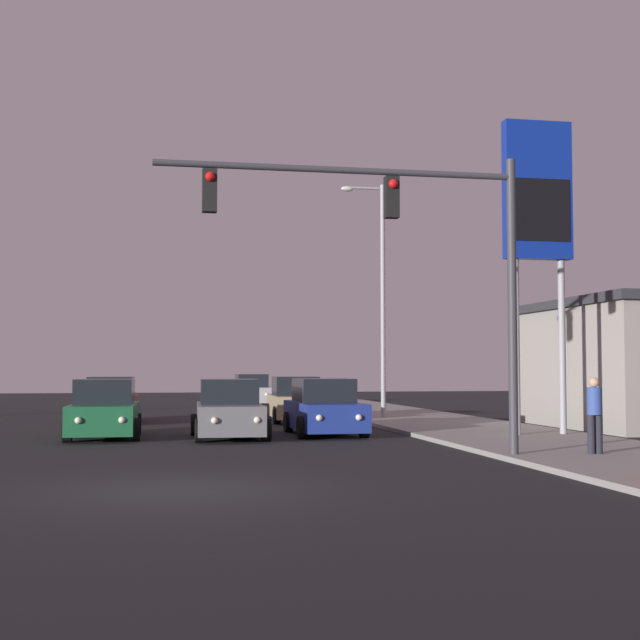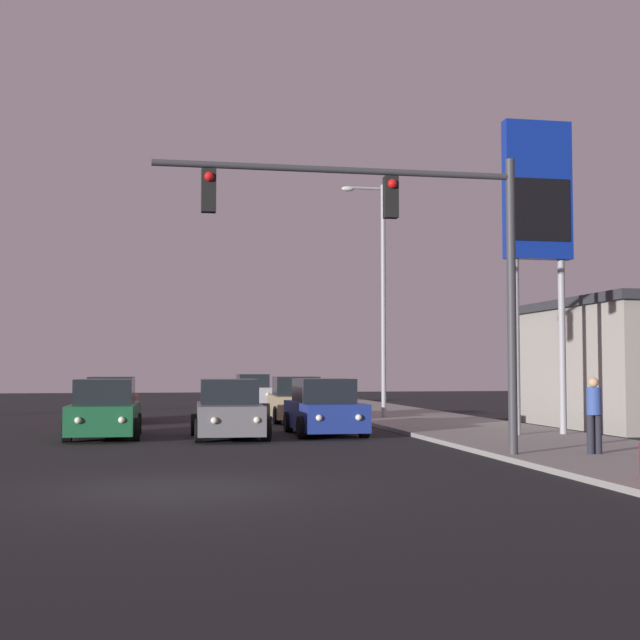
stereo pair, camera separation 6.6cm
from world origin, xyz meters
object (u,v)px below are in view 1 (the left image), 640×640
car_green (104,411)px  gas_station_sign (537,208)px  street_lamp (380,287)px  car_blue (324,409)px  car_silver (252,391)px  car_tan (296,401)px  traffic_light_mast (412,240)px  car_red (111,402)px  car_grey (229,411)px  pedestrian_on_sidewalk (595,412)px

car_green → gas_station_sign: 13.75m
car_green → street_lamp: street_lamp is taller
car_blue → gas_station_sign: (5.79, -2.46, 5.86)m
gas_station_sign → car_silver: bearing=102.8°
car_tan → traffic_light_mast: bearing=93.0°
street_lamp → gas_station_sign: bearing=-76.5°
car_blue → street_lamp: 8.94m
car_tan → car_red: same height
car_green → car_grey: 3.57m
car_blue → pedestrian_on_sidewalk: pedestrian_on_sidewalk is taller
gas_station_sign → pedestrian_on_sidewalk: size_ratio=5.39×
car_blue → traffic_light_mast: bearing=92.0°
car_tan → traffic_light_mast: 15.19m
car_red → pedestrian_on_sidewalk: 19.02m
street_lamp → gas_station_sign: same height
car_red → street_lamp: 11.00m
car_tan → car_red: bearing=-2.6°
car_blue → street_lamp: (3.52, 6.97, 4.36)m
car_silver → car_blue: (-0.22, -22.01, 0.00)m
car_tan → traffic_light_mast: traffic_light_mast is taller
car_green → gas_station_sign: size_ratio=0.48×
pedestrian_on_sidewalk → car_tan: bearing=106.0°
car_green → pedestrian_on_sidewalk: bearing=144.9°
car_green → car_blue: 6.41m
car_silver → gas_station_sign: (5.57, -24.47, 5.86)m
car_red → gas_station_sign: 16.83m
car_tan → car_blue: size_ratio=1.00×
car_green → car_grey: size_ratio=1.00×
car_tan → gas_station_sign: bearing=123.3°
car_silver → car_red: size_ratio=1.00×
car_silver → car_grey: bearing=81.4°
car_green → pedestrian_on_sidewalk: (10.89, -8.09, 0.27)m
car_grey → car_blue: (2.91, 0.74, 0.00)m
car_blue → traffic_light_mast: 8.85m
car_grey → car_tan: (3.13, 7.51, 0.00)m
car_green → pedestrian_on_sidewalk: 13.57m
car_blue → car_tan: bearing=-92.8°
car_blue → car_red: size_ratio=1.00×
gas_station_sign → pedestrian_on_sidewalk: bearing=-103.0°
car_green → car_grey: (3.50, -0.70, 0.00)m
car_green → pedestrian_on_sidewalk: size_ratio=2.59×
pedestrian_on_sidewalk → car_red: bearing=125.5°
traffic_light_mast → street_lamp: (3.11, 14.85, 0.36)m
gas_station_sign → car_tan: bearing=121.1°
car_green → traffic_light_mast: traffic_light_mast is taller
car_tan → car_blue: bearing=90.4°
car_silver → street_lamp: 16.01m
car_silver → gas_station_sign: size_ratio=0.48×
car_red → street_lamp: street_lamp is taller
pedestrian_on_sidewalk → car_grey: bearing=135.0°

